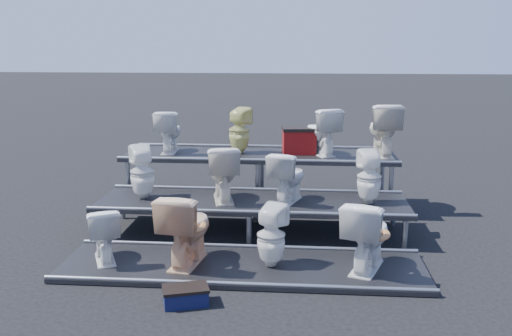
# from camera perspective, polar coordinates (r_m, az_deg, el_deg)

# --- Properties ---
(ground) EXTENTS (80.00, 80.00, 0.00)m
(ground) POSITION_cam_1_polar(r_m,az_deg,el_deg) (7.91, -0.37, -6.47)
(ground) COLOR black
(ground) RESTS_ON ground
(tier_front) EXTENTS (4.20, 1.20, 0.06)m
(tier_front) POSITION_cam_1_polar(r_m,az_deg,el_deg) (6.69, -1.38, -9.85)
(tier_front) COLOR black
(tier_front) RESTS_ON ground
(tier_mid) EXTENTS (4.20, 1.20, 0.46)m
(tier_mid) POSITION_cam_1_polar(r_m,az_deg,el_deg) (7.84, -0.37, -4.88)
(tier_mid) COLOR black
(tier_mid) RESTS_ON ground
(tier_back) EXTENTS (4.20, 1.20, 0.86)m
(tier_back) POSITION_cam_1_polar(r_m,az_deg,el_deg) (9.04, 0.37, -1.21)
(tier_back) COLOR black
(tier_back) RESTS_ON ground
(toilet_0) EXTENTS (0.60, 0.73, 0.65)m
(toilet_0) POSITION_cam_1_polar(r_m,az_deg,el_deg) (6.93, -15.04, -6.35)
(toilet_0) COLOR white
(toilet_0) RESTS_ON tier_front
(toilet_1) EXTENTS (0.60, 0.90, 0.85)m
(toilet_1) POSITION_cam_1_polar(r_m,az_deg,el_deg) (6.63, -6.98, -5.95)
(toilet_1) COLOR #E8B88C
(toilet_1) RESTS_ON tier_front
(toilet_2) EXTENTS (0.43, 0.43, 0.72)m
(toilet_2) POSITION_cam_1_polar(r_m,az_deg,el_deg) (6.53, 1.53, -6.77)
(toilet_2) COLOR white
(toilet_2) RESTS_ON tier_front
(toilet_3) EXTENTS (0.70, 0.91, 0.82)m
(toilet_3) POSITION_cam_1_polar(r_m,az_deg,el_deg) (6.55, 11.05, -6.52)
(toilet_3) COLOR white
(toilet_3) RESTS_ON tier_front
(toilet_4) EXTENTS (0.44, 0.45, 0.74)m
(toilet_4) POSITION_cam_1_polar(r_m,az_deg,el_deg) (7.96, -11.30, -0.40)
(toilet_4) COLOR white
(toilet_4) RESTS_ON tier_mid
(toilet_5) EXTENTS (0.58, 0.82, 0.76)m
(toilet_5) POSITION_cam_1_polar(r_m,az_deg,el_deg) (7.73, -3.35, -0.47)
(toilet_5) COLOR beige
(toilet_5) RESTS_ON tier_mid
(toilet_6) EXTENTS (0.59, 0.76, 0.69)m
(toilet_6) POSITION_cam_1_polar(r_m,az_deg,el_deg) (7.66, 3.21, -0.87)
(toilet_6) COLOR white
(toilet_6) RESTS_ON tier_mid
(toilet_7) EXTENTS (0.36, 0.37, 0.72)m
(toilet_7) POSITION_cam_1_polar(r_m,az_deg,el_deg) (7.71, 11.25, -0.89)
(toilet_7) COLOR white
(toilet_7) RESTS_ON tier_mid
(toilet_8) EXTENTS (0.40, 0.67, 0.67)m
(toilet_8) POSITION_cam_1_polar(r_m,az_deg,el_deg) (9.11, -8.71, 3.65)
(toilet_8) COLOR white
(toilet_8) RESTS_ON tier_back
(toilet_9) EXTENTS (0.43, 0.43, 0.72)m
(toilet_9) POSITION_cam_1_polar(r_m,az_deg,el_deg) (8.91, -1.68, 3.76)
(toilet_9) COLOR #D5D27E
(toilet_9) RESTS_ON tier_back
(toilet_10) EXTENTS (0.67, 0.82, 0.73)m
(toilet_10) POSITION_cam_1_polar(r_m,az_deg,el_deg) (8.86, 6.54, 3.68)
(toilet_10) COLOR white
(toilet_10) RESTS_ON tier_back
(toilet_11) EXTENTS (0.50, 0.82, 0.81)m
(toilet_11) POSITION_cam_1_polar(r_m,az_deg,el_deg) (8.93, 12.61, 3.79)
(toilet_11) COLOR beige
(toilet_11) RESTS_ON tier_back
(red_crate) EXTENTS (0.54, 0.45, 0.36)m
(red_crate) POSITION_cam_1_polar(r_m,az_deg,el_deg) (8.97, 4.31, 2.64)
(red_crate) COLOR maroon
(red_crate) RESTS_ON tier_back
(step_stool) EXTENTS (0.49, 0.38, 0.16)m
(step_stool) POSITION_cam_1_polar(r_m,az_deg,el_deg) (5.89, -7.04, -12.69)
(step_stool) COLOR #0F1336
(step_stool) RESTS_ON ground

